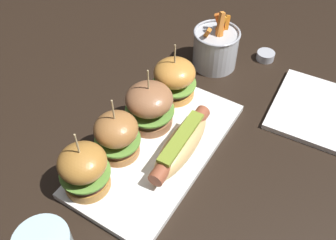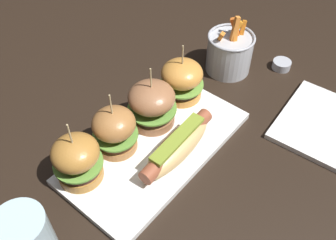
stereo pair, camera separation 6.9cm
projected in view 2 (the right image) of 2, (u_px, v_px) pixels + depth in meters
name	position (u px, v px, depth m)	size (l,w,h in m)	color
ground_plane	(156.00, 149.00, 0.76)	(3.00, 3.00, 0.00)	black
platter_main	(156.00, 147.00, 0.76)	(0.39, 0.20, 0.01)	white
hot_dog	(177.00, 145.00, 0.72)	(0.20, 0.06, 0.05)	tan
slider_far_left	(77.00, 159.00, 0.67)	(0.09, 0.09, 0.14)	#B17632
slider_center_left	(115.00, 130.00, 0.71)	(0.09, 0.09, 0.14)	#A76D39
slider_center_right	(152.00, 104.00, 0.76)	(0.10, 0.10, 0.14)	#996340
slider_far_right	(182.00, 80.00, 0.82)	(0.10, 0.10, 0.13)	#CD8739
fries_bucket	(229.00, 52.00, 0.90)	(0.11, 0.11, 0.15)	#B7BABF
sauce_ramekin	(282.00, 64.00, 0.93)	(0.04, 0.04, 0.02)	#A8AAB2
side_plate	(331.00, 128.00, 0.79)	(0.21, 0.21, 0.01)	white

